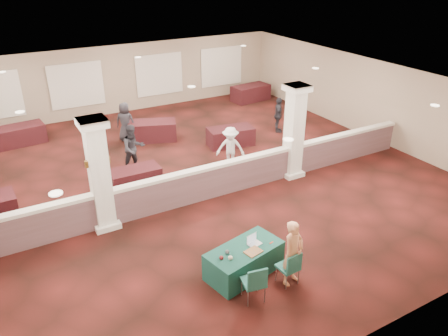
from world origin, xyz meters
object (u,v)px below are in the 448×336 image
conf_chair_main (290,266)px  attendee_b (230,148)px  far_table_front_center (135,178)px  near_table (244,260)px  attendee_c (278,115)px  far_table_back_right (251,93)px  far_table_front_right (231,137)px  far_table_back_left (20,135)px  conf_chair_side (255,281)px  attendee_d (125,122)px  woman (293,253)px  attendee_a (133,148)px  far_table_back_center (152,131)px

conf_chair_main → attendee_b: (1.90, 6.00, 0.25)m
conf_chair_main → far_table_front_center: conf_chair_main is taller
near_table → attendee_c: (6.19, 7.23, 0.40)m
far_table_back_right → attendee_c: bearing=-107.9°
far_table_front_right → far_table_back_left: (-7.32, 4.29, 0.01)m
conf_chair_side → attendee_b: (2.91, 6.07, 0.21)m
conf_chair_side → attendee_c: attendee_c is taller
attendee_c → attendee_d: 6.40m
near_table → conf_chair_main: 1.13m
woman → attendee_d: size_ratio=1.01×
attendee_a → far_table_back_left: bearing=121.3°
far_table_front_center → attendee_c: bearing=14.4°
attendee_c → near_table: bearing=171.1°
woman → far_table_front_right: bearing=55.3°
woman → far_table_front_center: (-1.62, 6.24, -0.48)m
far_table_front_center → attendee_d: (1.02, 4.05, 0.47)m
near_table → far_table_back_center: 9.12m
woman → far_table_front_right: (2.88, 7.76, -0.45)m
far_table_front_center → near_table: bearing=-81.3°
conf_chair_side → far_table_back_right: 14.86m
attendee_a → attendee_b: 3.38m
far_table_back_left → far_table_back_center: (4.81, -2.20, 0.01)m
near_table → attendee_d: (0.19, 9.47, 0.45)m
far_table_back_right → attendee_a: bearing=-148.0°
near_table → attendee_b: 5.77m
far_table_front_right → far_table_back_center: far_table_back_center is taller
far_table_front_center → far_table_back_right: far_table_back_right is taller
far_table_back_left → attendee_a: attendee_a is taller
conf_chair_main → far_table_back_center: conf_chair_main is taller
attendee_a → conf_chair_side: bearing=-92.3°
far_table_front_right → far_table_back_center: 3.27m
conf_chair_side → attendee_c: bearing=62.3°
far_table_front_center → far_table_back_right: bearing=36.3°
woman → attendee_a: size_ratio=0.95×
far_table_front_right → attendee_b: 2.15m
woman → attendee_d: 10.30m
attendee_d → far_table_back_center: bearing=-168.6°
attendee_b → far_table_front_right: bearing=93.7°
far_table_back_center → conf_chair_main: bearing=-92.7°
far_table_back_left → conf_chair_side: bearing=-74.7°
attendee_b → far_table_back_left: bearing=169.7°
far_table_back_left → attendee_a: bearing=-55.4°
conf_chair_main → attendee_a: attendee_a is taller
woman → far_table_front_center: woman is taller
far_table_back_left → far_table_back_right: far_table_back_right is taller
conf_chair_side → attendee_d: attendee_d is taller
far_table_back_right → attendee_d: bearing=-163.8°
far_table_front_right → attendee_d: bearing=144.0°
attendee_d → far_table_back_right: bearing=-128.3°
far_table_front_center → far_table_front_right: bearing=18.7°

